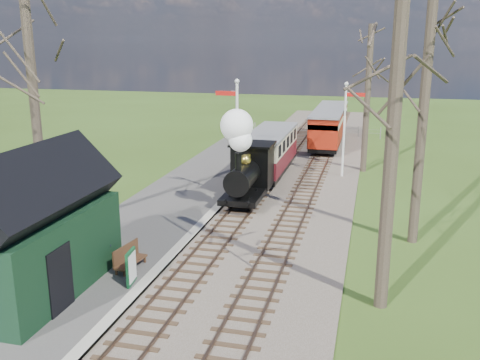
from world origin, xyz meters
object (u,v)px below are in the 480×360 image
object	(u,v)px
station_shed	(33,230)
red_carriage_a	(326,131)
semaphore_near	(236,131)
semaphore_far	(346,123)
red_carriage_b	(332,120)
coach	(270,150)
locomotive	(246,162)
person	(106,248)
sign_board	(131,267)
bench	(128,257)

from	to	relation	value
station_shed	red_carriage_a	distance (m)	26.43
semaphore_near	semaphore_far	world-z (taller)	semaphore_near
semaphore_near	red_carriage_b	world-z (taller)	semaphore_near
coach	semaphore_far	bearing A→B (deg)	10.18
locomotive	coach	bearing A→B (deg)	89.89
red_carriage_a	person	bearing A→B (deg)	-103.36
sign_board	person	world-z (taller)	person
coach	sign_board	xyz separation A→B (m)	(-1.56, -16.04, -0.83)
sign_board	locomotive	bearing A→B (deg)	81.19
station_shed	semaphore_near	distance (m)	12.58
red_carriage_a	sign_board	bearing A→B (deg)	-99.70
sign_board	person	distance (m)	1.69
coach	sign_board	world-z (taller)	coach
red_carriage_a	station_shed	bearing A→B (deg)	-105.13
coach	person	distance (m)	15.39
semaphore_far	red_carriage_b	world-z (taller)	semaphore_far
red_carriage_b	person	xyz separation A→B (m)	(-5.55, -28.88, -0.63)
locomotive	red_carriage_a	distance (m)	14.61
semaphore_near	coach	world-z (taller)	semaphore_near
semaphore_far	red_carriage_a	xyz separation A→B (m)	(-1.77, 7.51, -1.76)
semaphore_far	locomotive	bearing A→B (deg)	-122.61
semaphore_near	coach	distance (m)	5.64
semaphore_far	sign_board	distance (m)	18.02
locomotive	person	bearing A→B (deg)	-108.05
red_carriage_a	sign_board	world-z (taller)	red_carriage_a
coach	red_carriage_a	distance (m)	8.69
semaphore_near	semaphore_far	xyz separation A→B (m)	(5.14, 6.00, -0.27)
station_shed	semaphore_far	xyz separation A→B (m)	(8.67, 18.00, 1.08)
sign_board	red_carriage_b	bearing A→B (deg)	82.07
semaphore_far	person	bearing A→B (deg)	-114.77
semaphore_far	locomotive	xyz separation A→B (m)	(-4.39, -6.85, -1.13)
person	coach	bearing A→B (deg)	-23.77
semaphore_near	red_carriage_b	xyz separation A→B (m)	(3.37, 19.01, -2.03)
station_shed	sign_board	bearing A→B (deg)	23.30
red_carriage_b	semaphore_near	bearing A→B (deg)	-100.05
sign_board	person	xyz separation A→B (m)	(-1.39, 0.94, 0.17)
locomotive	bench	bearing A→B (deg)	-104.01
coach	sign_board	distance (m)	16.13
coach	red_carriage_b	size ratio (longest dim) A/B	1.41
red_carriage_a	bench	bearing A→B (deg)	-101.73
semaphore_near	red_carriage_a	world-z (taller)	semaphore_near
station_shed	bench	size ratio (longest dim) A/B	4.03
station_shed	red_carriage_b	distance (m)	31.77
semaphore_far	sign_board	bearing A→B (deg)	-109.42
sign_board	bench	distance (m)	1.32
locomotive	semaphore_near	bearing A→B (deg)	131.56
semaphore_near	red_carriage_a	bearing A→B (deg)	75.99
red_carriage_a	person	distance (m)	24.04
coach	red_carriage_b	bearing A→B (deg)	79.32
locomotive	bench	size ratio (longest dim) A/B	3.10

